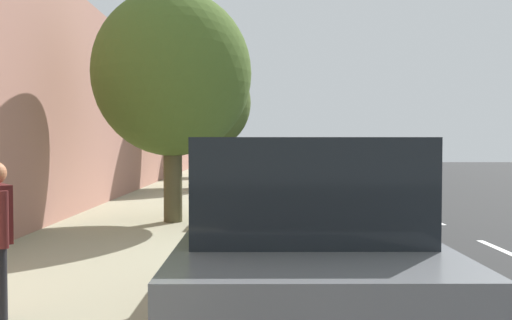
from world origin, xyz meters
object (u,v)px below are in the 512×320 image
at_px(parked_sedan_red_nearest, 259,160).
at_px(parked_suv_grey_farthest, 296,240).
at_px(bicycle_at_curb, 248,190).
at_px(street_tree_mid_block, 208,103).
at_px(street_tree_near_cyclist, 220,113).
at_px(cyclist_with_backpack, 242,171).
at_px(parked_pickup_tan_second, 259,163).
at_px(parked_sedan_black_mid, 263,174).
at_px(street_tree_far_end, 172,74).
at_px(parked_sedan_silver_far, 265,192).

xyz_separation_m(parked_sedan_red_nearest, parked_suv_grey_farthest, (-0.05, 31.05, 0.27)).
xyz_separation_m(parked_suv_grey_farthest, bicycle_at_curb, (0.59, -12.80, -0.66)).
bearing_deg(street_tree_mid_block, street_tree_near_cyclist, -90.00).
bearing_deg(bicycle_at_curb, cyclist_with_backpack, -62.92).
relative_size(parked_pickup_tan_second, parked_sedan_black_mid, 1.21).
xyz_separation_m(parked_pickup_tan_second, street_tree_far_end, (2.13, 15.43, 2.60)).
distance_m(bicycle_at_curb, street_tree_far_end, 6.68).
xyz_separation_m(parked_sedan_red_nearest, parked_sedan_black_mid, (-0.01, 15.38, 0.00)).
bearing_deg(bicycle_at_curb, parked_sedan_black_mid, -100.81).
xyz_separation_m(parked_suv_grey_farthest, street_tree_mid_block, (2.25, -16.90, 2.55)).
xyz_separation_m(parked_sedan_black_mid, street_tree_far_end, (2.20, 8.52, 2.75)).
height_order(parked_sedan_red_nearest, parked_sedan_silver_far, same).
bearing_deg(street_tree_far_end, street_tree_mid_block, -90.00).
bearing_deg(street_tree_mid_block, parked_sedan_silver_far, 103.42).
height_order(parked_sedan_red_nearest, street_tree_mid_block, street_tree_mid_block).
distance_m(parked_pickup_tan_second, street_tree_far_end, 15.79).
height_order(parked_suv_grey_farthest, cyclist_with_backpack, parked_suv_grey_farthest).
bearing_deg(parked_suv_grey_farthest, parked_sedan_red_nearest, -89.90).
bearing_deg(street_tree_far_end, street_tree_near_cyclist, -90.00).
distance_m(parked_sedan_silver_far, cyclist_with_backpack, 5.31).
xyz_separation_m(parked_sedan_silver_far, bicycle_at_curb, (0.47, -4.82, -0.39)).
distance_m(parked_suv_grey_farthest, bicycle_at_curb, 12.83).
distance_m(parked_suv_grey_farthest, street_tree_near_cyclist, 24.77).
bearing_deg(parked_sedan_black_mid, street_tree_mid_block, -29.17).
bearing_deg(bicycle_at_curb, parked_sedan_silver_far, 95.59).
bearing_deg(street_tree_near_cyclist, bicycle_at_curb, 98.04).
bearing_deg(parked_sedan_red_nearest, cyclist_with_backpack, 87.56).
distance_m(parked_pickup_tan_second, parked_sedan_silver_far, 14.60).
height_order(bicycle_at_curb, street_tree_mid_block, street_tree_mid_block).
bearing_deg(parked_sedan_silver_far, cyclist_with_backpack, -82.48).
height_order(street_tree_near_cyclist, street_tree_far_end, street_tree_far_end).
relative_size(parked_sedan_black_mid, street_tree_near_cyclist, 0.99).
xyz_separation_m(parked_sedan_red_nearest, street_tree_mid_block, (2.19, 14.15, 2.82)).
bearing_deg(parked_sedan_silver_far, parked_sedan_red_nearest, -90.16).
height_order(parked_suv_grey_farthest, street_tree_mid_block, street_tree_mid_block).
xyz_separation_m(parked_sedan_red_nearest, parked_pickup_tan_second, (0.06, 8.48, 0.15)).
bearing_deg(cyclist_with_backpack, parked_sedan_black_mid, -107.58).
bearing_deg(cyclist_with_backpack, street_tree_mid_block, -68.59).
height_order(bicycle_at_curb, street_tree_near_cyclist, street_tree_near_cyclist).
height_order(cyclist_with_backpack, street_tree_near_cyclist, street_tree_near_cyclist).
bearing_deg(parked_sedan_silver_far, bicycle_at_curb, -84.41).
distance_m(parked_pickup_tan_second, parked_sedan_black_mid, 6.91).
bearing_deg(street_tree_far_end, parked_sedan_red_nearest, -95.24).
relative_size(parked_sedan_black_mid, parked_suv_grey_farthest, 0.95).
bearing_deg(cyclist_with_backpack, parked_sedan_red_nearest, -92.44).
distance_m(parked_sedan_silver_far, parked_suv_grey_farthest, 7.98).
bearing_deg(bicycle_at_curb, parked_suv_grey_farthest, 92.63).
relative_size(parked_pickup_tan_second, cyclist_with_backpack, 3.36).
xyz_separation_m(bicycle_at_curb, street_tree_mid_block, (1.66, -4.09, 3.21)).
bearing_deg(parked_sedan_silver_far, parked_suv_grey_farthest, 90.84).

